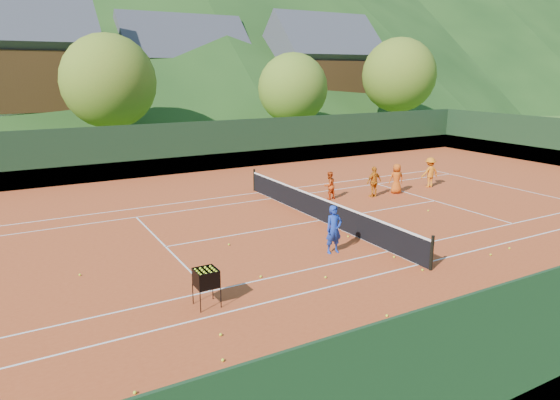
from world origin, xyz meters
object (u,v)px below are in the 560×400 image
chalet_left (4,74)px  chalet_mid (183,80)px  ball_hopper (206,279)px  student_a (329,185)px  student_b (374,182)px  chalet_right (320,77)px  tennis_net (321,208)px  coach (334,229)px  student_c (396,179)px  student_d (430,172)px

chalet_left → chalet_mid: (16.00, 4.00, -0.66)m
ball_hopper → student_a: bearing=39.9°
student_b → chalet_right: (15.59, 27.99, 4.50)m
student_a → chalet_right: bearing=-133.8°
chalet_right → tennis_net: bearing=-123.7°
student_a → chalet_mid: bearing=-107.6°
chalet_mid → student_b: bearing=-92.9°
coach → student_a: 7.21m
student_c → chalet_right: size_ratio=0.12×
student_b → student_d: bearing=178.6°
coach → chalet_right: size_ratio=0.14×
chalet_left → chalet_right: (30.00, 0.00, -0.39)m
student_d → coach: bearing=34.2°
tennis_net → ball_hopper: tennis_net is taller
student_b → tennis_net: size_ratio=0.12×
student_a → coach: bearing=45.5°
student_d → chalet_mid: size_ratio=0.12×
coach → ball_hopper: bearing=-159.8°
tennis_net → chalet_left: chalet_left is taller
coach → tennis_net: (1.70, 3.29, -0.31)m
ball_hopper → chalet_mid: bearing=71.8°
student_c → student_a: bearing=8.7°
student_d → ball_hopper: 16.67m
coach → student_a: bearing=59.2°
student_a → student_d: 6.02m
chalet_left → chalet_right: 30.00m
ball_hopper → chalet_mid: (12.78, 38.88, 4.22)m
chalet_left → chalet_right: chalet_left is taller
tennis_net → ball_hopper: 8.36m
tennis_net → student_b: bearing=24.5°
student_b → student_d: 3.89m
coach → chalet_right: chalet_right is taller
ball_hopper → chalet_left: 35.37m
coach → student_b: 8.09m
student_c → chalet_mid: 32.24m
student_c → tennis_net: bearing=38.6°
coach → chalet_mid: size_ratio=0.13×
chalet_right → student_b: bearing=-119.1°
chalet_right → chalet_left: bearing=-180.0°
ball_hopper → chalet_right: (26.78, 34.89, 4.49)m
student_b → student_c: size_ratio=1.00×
student_a → chalet_left: 30.35m
student_d → ball_hopper: size_ratio=1.55×
student_d → tennis_net: bearing=20.3°
coach → tennis_net: size_ratio=0.13×
student_c → chalet_left: size_ratio=0.11×
chalet_left → chalet_mid: size_ratio=1.09×
student_d → chalet_right: (11.71, 27.77, 4.46)m
student_b → tennis_net: bearing=19.9°
ball_hopper → student_b: bearing=31.6°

